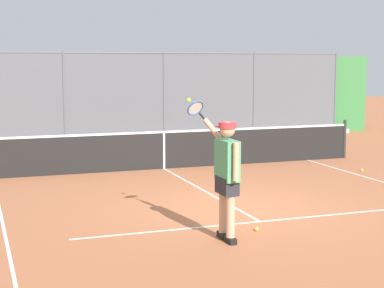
# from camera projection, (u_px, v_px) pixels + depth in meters

# --- Properties ---
(ground_plane) EXTENTS (60.00, 60.00, 0.00)m
(ground_plane) POSITION_uv_depth(u_px,v_px,m) (236.00, 209.00, 11.51)
(ground_plane) COLOR #A8603D
(court_line_markings) EXTENTS (8.29, 10.13, 0.01)m
(court_line_markings) POSITION_uv_depth(u_px,v_px,m) (268.00, 226.00, 10.30)
(court_line_markings) COLOR white
(court_line_markings) RESTS_ON ground
(fence_backdrop) EXTENTS (19.86, 1.37, 3.01)m
(fence_backdrop) POSITION_uv_depth(u_px,v_px,m) (111.00, 99.00, 21.29)
(fence_backdrop) COLOR #565B60
(fence_backdrop) RESTS_ON ground
(tennis_net) EXTENTS (10.66, 0.09, 1.07)m
(tennis_net) POSITION_uv_depth(u_px,v_px,m) (164.00, 149.00, 15.69)
(tennis_net) COLOR #2D2D2D
(tennis_net) RESTS_ON ground
(tennis_player) EXTENTS (0.48, 1.47, 2.11)m
(tennis_player) POSITION_uv_depth(u_px,v_px,m) (226.00, 170.00, 9.33)
(tennis_player) COLOR black
(tennis_player) RESTS_ON ground
(tennis_ball_mid_court) EXTENTS (0.07, 0.07, 0.07)m
(tennis_ball_mid_court) POSITION_uv_depth(u_px,v_px,m) (362.00, 170.00, 15.37)
(tennis_ball_mid_court) COLOR #D6E042
(tennis_ball_mid_court) RESTS_ON ground
(tennis_ball_near_net) EXTENTS (0.07, 0.07, 0.07)m
(tennis_ball_near_net) POSITION_uv_depth(u_px,v_px,m) (256.00, 229.00, 9.98)
(tennis_ball_near_net) COLOR #CCDB33
(tennis_ball_near_net) RESTS_ON ground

